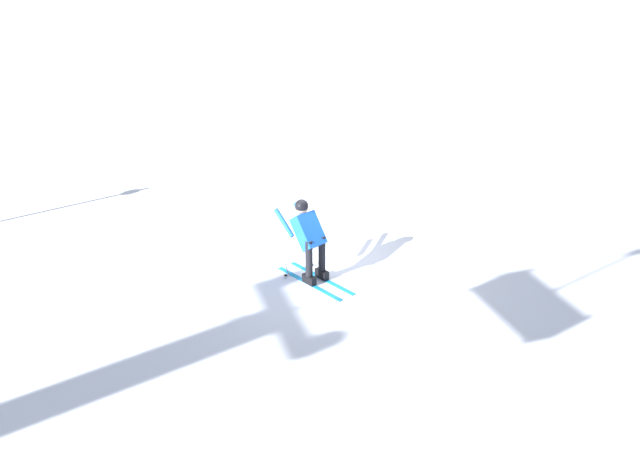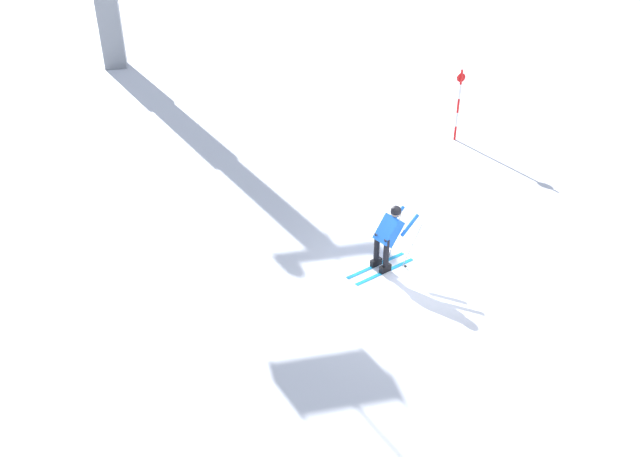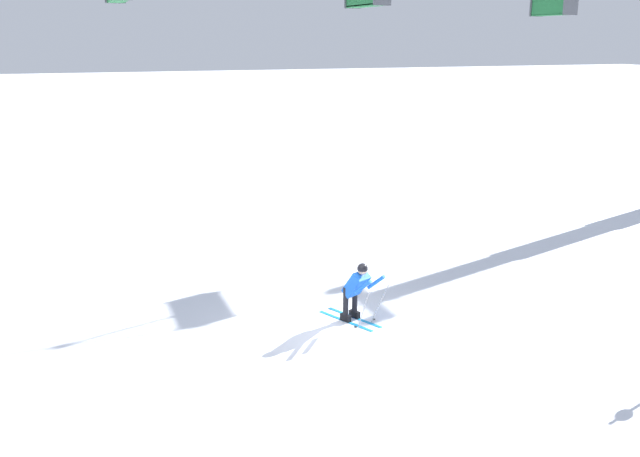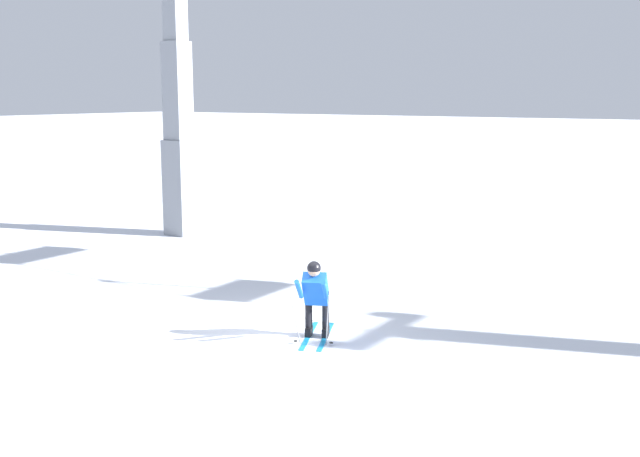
# 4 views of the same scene
# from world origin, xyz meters

# --- Properties ---
(ground_plane) EXTENTS (260.00, 260.00, 0.00)m
(ground_plane) POSITION_xyz_m (0.00, 0.00, 0.00)
(ground_plane) COLOR white
(skier_carving_main) EXTENTS (1.21, 1.80, 1.65)m
(skier_carving_main) POSITION_xyz_m (0.70, 0.75, 0.87)
(skier_carving_main) COLOR #198CCC
(skier_carving_main) RESTS_ON ground_plane
(chairlift_seat_middle) EXTENTS (0.61, 1.83, 2.21)m
(chairlift_seat_middle) POSITION_xyz_m (10.64, 7.27, 7.55)
(chairlift_seat_middle) COLOR black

